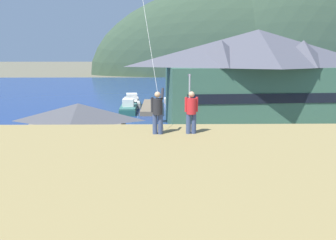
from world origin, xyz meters
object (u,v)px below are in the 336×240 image
storage_shed_near_lot (79,132)px  parked_car_mid_row_far (175,183)px  storage_shed_waterside (200,109)px  moored_boat_inner_slip (129,108)px  parked_car_corner_spot (318,153)px  parking_light_pole (189,107)px  parked_car_front_row_end (246,149)px  person_companion (191,111)px  person_kite_flyer (158,111)px  wharf_dock (152,107)px  moored_boat_outer_mooring (174,102)px  moored_boat_wharfside (132,101)px  harbor_lodge (257,75)px  parked_car_back_row_right (148,150)px

storage_shed_near_lot → parked_car_mid_row_far: 10.75m
storage_shed_waterside → moored_boat_inner_slip: bearing=136.5°
parked_car_corner_spot → parking_light_pole: 11.60m
parked_car_front_row_end → person_companion: bearing=-113.4°
parked_car_mid_row_far → person_kite_flyer: bearing=-98.3°
wharf_dock → person_kite_flyer: size_ratio=6.96×
parked_car_corner_spot → person_companion: size_ratio=2.47×
moored_boat_outer_mooring → parked_car_corner_spot: bearing=-70.9°
parked_car_corner_spot → person_kite_flyer: (-12.80, -12.47, 5.72)m
moored_boat_wharfside → parked_car_corner_spot: bearing=-60.4°
moored_boat_wharfside → parking_light_pole: parking_light_pole is taller
wharf_dock → parked_car_corner_spot: bearing=-63.0°
parked_car_front_row_end → person_kite_flyer: 16.50m
moored_boat_wharfside → moored_boat_inner_slip: same height
wharf_dock → moored_boat_inner_slip: (-3.54, -2.93, 0.37)m
storage_shed_near_lot → moored_boat_wharfside: bearing=86.9°
harbor_lodge → moored_boat_wharfside: harbor_lodge is taller
parking_light_pole → person_companion: bearing=-94.4°
moored_boat_wharfside → parked_car_corner_spot: (17.91, -31.54, 0.34)m
harbor_lodge → moored_boat_wharfside: 23.98m
parked_car_front_row_end → parked_car_back_row_right: same height
harbor_lodge → moored_boat_outer_mooring: 18.69m
parked_car_corner_spot → harbor_lodge: bearing=93.6°
storage_shed_waterside → person_companion: size_ratio=3.19×
person_companion → parked_car_back_row_right: bearing=100.0°
parked_car_front_row_end → parking_light_pole: (-4.58, 3.57, 3.08)m
moored_boat_wharfside → person_companion: bearing=-81.6°
storage_shed_near_lot → moored_boat_outer_mooring: size_ratio=0.92×
harbor_lodge → storage_shed_near_lot: (-18.56, -14.14, -3.69)m
moored_boat_inner_slip → storage_shed_waterside: bearing=-43.5°
moored_boat_outer_mooring → moored_boat_inner_slip: bearing=-142.7°
wharf_dock → moored_boat_outer_mooring: 4.53m
storage_shed_waterside → parked_car_front_row_end: size_ratio=1.31×
harbor_lodge → person_kite_flyer: (-11.83, -27.97, 0.50)m
storage_shed_waterside → parked_car_front_row_end: bearing=-80.8°
parked_car_mid_row_far → parked_car_corner_spot: bearing=26.9°
storage_shed_near_lot → storage_shed_waterside: bearing=50.7°
wharf_dock → parked_car_front_row_end: size_ratio=3.04×
storage_shed_near_lot → person_companion: 16.52m
parked_car_back_row_right → parking_light_pole: parking_light_pole is taller
harbor_lodge → parking_light_pole: size_ratio=3.38×
storage_shed_near_lot → parked_car_corner_spot: bearing=-4.0°
parked_car_back_row_right → parked_car_mid_row_far: bearing=-74.6°
wharf_dock → parked_car_front_row_end: parked_car_front_row_end is taller
storage_shed_near_lot → moored_boat_wharfside: size_ratio=0.95×
moored_boat_outer_mooring → parked_car_front_row_end: bearing=-80.3°
wharf_dock → moored_boat_inner_slip: bearing=-140.4°
parked_car_front_row_end → storage_shed_near_lot: bearing=179.3°
moored_boat_outer_mooring → parked_car_back_row_right: (-3.26, -29.37, 0.34)m
person_companion → moored_boat_wharfside: bearing=98.4°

